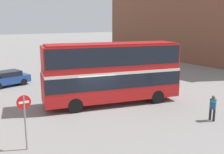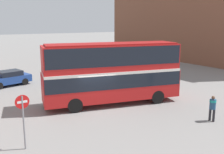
{
  "view_description": "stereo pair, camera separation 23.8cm",
  "coord_description": "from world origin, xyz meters",
  "px_view_note": "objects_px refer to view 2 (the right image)",
  "views": [
    {
      "loc": [
        -8.92,
        -15.18,
        6.01
      ],
      "look_at": [
        1.77,
        0.36,
        2.03
      ],
      "focal_mm": 42.0,
      "sensor_mm": 36.0,
      "label": 1
    },
    {
      "loc": [
        -8.73,
        -15.31,
        6.01
      ],
      "look_at": [
        1.77,
        0.36,
        2.03
      ],
      "focal_mm": 42.0,
      "sensor_mm": 36.0,
      "label": 2
    }
  ],
  "objects_px": {
    "double_decker_bus": "(112,70)",
    "no_entry_sign": "(23,113)",
    "pedestrian_foreground": "(213,106)",
    "parked_car_kerb_near": "(9,78)",
    "parked_car_kerb_far": "(143,71)"
  },
  "relations": [
    {
      "from": "double_decker_bus",
      "to": "no_entry_sign",
      "type": "relative_size",
      "value": 3.82
    },
    {
      "from": "pedestrian_foreground",
      "to": "parked_car_kerb_near",
      "type": "height_order",
      "value": "pedestrian_foreground"
    },
    {
      "from": "pedestrian_foreground",
      "to": "parked_car_kerb_far",
      "type": "bearing_deg",
      "value": -118.89
    },
    {
      "from": "parked_car_kerb_near",
      "to": "parked_car_kerb_far",
      "type": "bearing_deg",
      "value": 148.49
    },
    {
      "from": "parked_car_kerb_near",
      "to": "parked_car_kerb_far",
      "type": "distance_m",
      "value": 13.76
    },
    {
      "from": "double_decker_bus",
      "to": "parked_car_kerb_near",
      "type": "xyz_separation_m",
      "value": [
        -5.1,
        10.24,
        -1.85
      ]
    },
    {
      "from": "pedestrian_foreground",
      "to": "parked_car_kerb_near",
      "type": "bearing_deg",
      "value": -71.11
    },
    {
      "from": "double_decker_bus",
      "to": "parked_car_kerb_near",
      "type": "height_order",
      "value": "double_decker_bus"
    },
    {
      "from": "pedestrian_foreground",
      "to": "no_entry_sign",
      "type": "height_order",
      "value": "no_entry_sign"
    },
    {
      "from": "pedestrian_foreground",
      "to": "no_entry_sign",
      "type": "xyz_separation_m",
      "value": [
        -10.61,
        2.73,
        0.84
      ]
    },
    {
      "from": "pedestrian_foreground",
      "to": "parked_car_kerb_far",
      "type": "xyz_separation_m",
      "value": [
        4.72,
        11.99,
        -0.14
      ]
    },
    {
      "from": "no_entry_sign",
      "to": "parked_car_kerb_near",
      "type": "bearing_deg",
      "value": 80.27
    },
    {
      "from": "double_decker_bus",
      "to": "parked_car_kerb_far",
      "type": "bearing_deg",
      "value": 50.45
    },
    {
      "from": "double_decker_bus",
      "to": "pedestrian_foreground",
      "type": "height_order",
      "value": "double_decker_bus"
    },
    {
      "from": "parked_car_kerb_near",
      "to": "pedestrian_foreground",
      "type": "bearing_deg",
      "value": 104.58
    }
  ]
}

